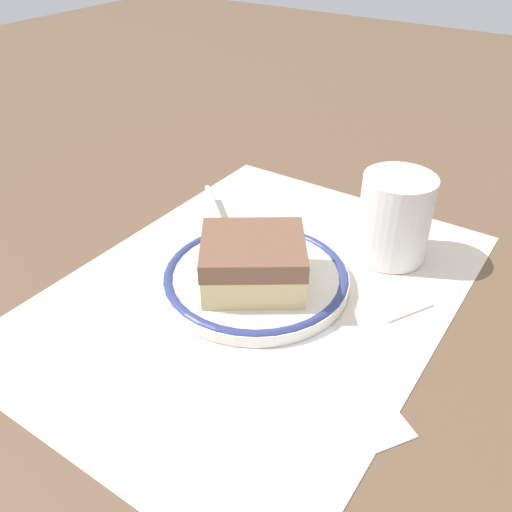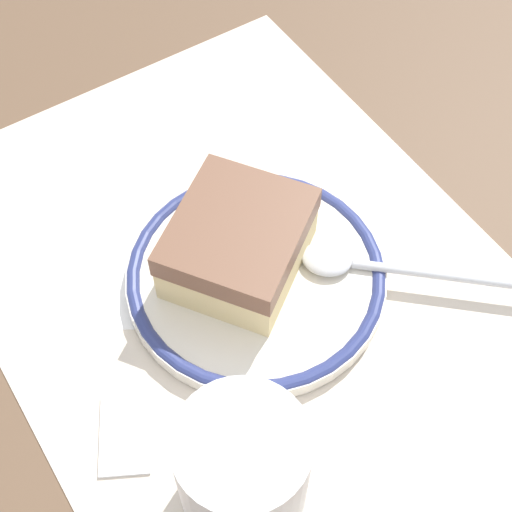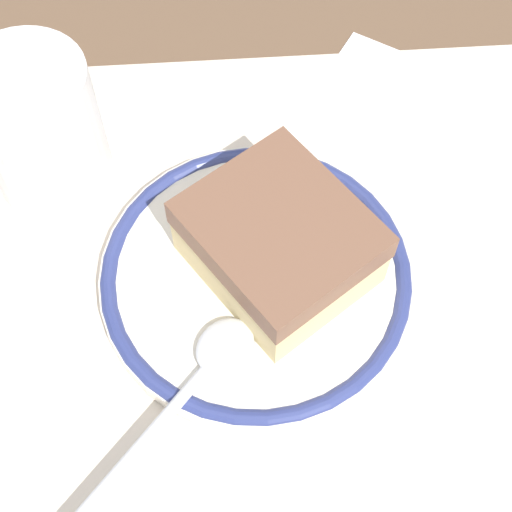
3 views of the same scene
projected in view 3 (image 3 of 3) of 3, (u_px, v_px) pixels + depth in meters
name	position (u px, v px, depth m)	size (l,w,h in m)	color
ground_plane	(268.00, 275.00, 0.43)	(2.40, 2.40, 0.00)	brown
placemat	(268.00, 274.00, 0.43)	(0.44, 0.33, 0.00)	beige
plate	(256.00, 277.00, 0.42)	(0.17, 0.17, 0.01)	silver
cake_slice	(280.00, 248.00, 0.40)	(0.12, 0.12, 0.05)	beige
spoon	(194.00, 383.00, 0.39)	(0.11, 0.12, 0.01)	silver
cup	(42.00, 135.00, 0.43)	(0.07, 0.07, 0.09)	white
napkin	(410.00, 134.00, 0.48)	(0.14, 0.13, 0.00)	white
sugar_packet	(169.00, 112.00, 0.49)	(0.05, 0.03, 0.01)	white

